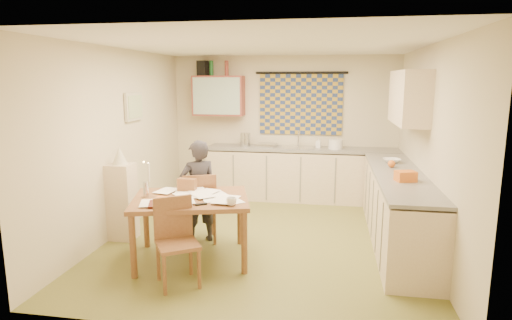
% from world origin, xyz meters
% --- Properties ---
extents(floor, '(4.00, 4.50, 0.02)m').
position_xyz_m(floor, '(0.00, 0.00, -0.01)').
color(floor, brown).
rests_on(floor, ground).
extents(ceiling, '(4.00, 4.50, 0.02)m').
position_xyz_m(ceiling, '(0.00, 0.00, 2.51)').
color(ceiling, white).
rests_on(ceiling, floor).
extents(wall_back, '(4.00, 0.02, 2.50)m').
position_xyz_m(wall_back, '(0.00, 2.26, 1.25)').
color(wall_back, beige).
rests_on(wall_back, floor).
extents(wall_front, '(4.00, 0.02, 2.50)m').
position_xyz_m(wall_front, '(0.00, -2.26, 1.25)').
color(wall_front, beige).
rests_on(wall_front, floor).
extents(wall_left, '(0.02, 4.50, 2.50)m').
position_xyz_m(wall_left, '(-2.01, 0.00, 1.25)').
color(wall_left, beige).
rests_on(wall_left, floor).
extents(wall_right, '(0.02, 4.50, 2.50)m').
position_xyz_m(wall_right, '(2.01, 0.00, 1.25)').
color(wall_right, beige).
rests_on(wall_right, floor).
extents(window_blind, '(1.45, 0.03, 1.05)m').
position_xyz_m(window_blind, '(0.30, 2.22, 1.65)').
color(window_blind, navy).
rests_on(window_blind, wall_back).
extents(curtain_rod, '(1.60, 0.04, 0.04)m').
position_xyz_m(curtain_rod, '(0.30, 2.20, 2.20)').
color(curtain_rod, black).
rests_on(curtain_rod, wall_back).
extents(wall_cabinet, '(0.90, 0.34, 0.70)m').
position_xyz_m(wall_cabinet, '(-1.15, 2.08, 1.80)').
color(wall_cabinet, brown).
rests_on(wall_cabinet, wall_back).
extents(wall_cabinet_glass, '(0.84, 0.02, 0.64)m').
position_xyz_m(wall_cabinet_glass, '(-1.15, 1.91, 1.80)').
color(wall_cabinet_glass, '#99B2A5').
rests_on(wall_cabinet_glass, wall_back).
extents(upper_cabinet_right, '(0.34, 1.30, 0.70)m').
position_xyz_m(upper_cabinet_right, '(1.83, 0.55, 1.85)').
color(upper_cabinet_right, beige).
rests_on(upper_cabinet_right, wall_right).
extents(framed_print, '(0.04, 0.50, 0.40)m').
position_xyz_m(framed_print, '(-1.97, 0.40, 1.70)').
color(framed_print, beige).
rests_on(framed_print, wall_left).
extents(print_canvas, '(0.01, 0.42, 0.32)m').
position_xyz_m(print_canvas, '(-1.95, 0.40, 1.70)').
color(print_canvas, silver).
rests_on(print_canvas, wall_left).
extents(counter_back, '(3.30, 0.62, 0.92)m').
position_xyz_m(counter_back, '(0.36, 1.95, 0.45)').
color(counter_back, beige).
rests_on(counter_back, floor).
extents(counter_right, '(0.62, 2.95, 0.92)m').
position_xyz_m(counter_right, '(1.70, 0.13, 0.45)').
color(counter_right, beige).
rests_on(counter_right, floor).
extents(stove, '(0.55, 0.55, 0.86)m').
position_xyz_m(stove, '(1.70, -0.98, 0.43)').
color(stove, white).
rests_on(stove, floor).
extents(sink, '(0.56, 0.46, 0.10)m').
position_xyz_m(sink, '(0.27, 1.95, 0.88)').
color(sink, silver).
rests_on(sink, counter_back).
extents(tap, '(0.04, 0.04, 0.28)m').
position_xyz_m(tap, '(0.28, 2.13, 1.06)').
color(tap, silver).
rests_on(tap, counter_back).
extents(dish_rack, '(0.39, 0.35, 0.06)m').
position_xyz_m(dish_rack, '(-0.26, 1.95, 0.95)').
color(dish_rack, silver).
rests_on(dish_rack, counter_back).
extents(kettle, '(0.21, 0.21, 0.24)m').
position_xyz_m(kettle, '(-0.65, 1.95, 1.04)').
color(kettle, silver).
rests_on(kettle, counter_back).
extents(mixing_bowl, '(0.30, 0.30, 0.16)m').
position_xyz_m(mixing_bowl, '(0.92, 1.95, 1.00)').
color(mixing_bowl, white).
rests_on(mixing_bowl, counter_back).
extents(soap_bottle, '(0.12, 0.12, 0.18)m').
position_xyz_m(soap_bottle, '(0.64, 2.00, 1.01)').
color(soap_bottle, white).
rests_on(soap_bottle, counter_back).
extents(bowl, '(0.32, 0.32, 0.06)m').
position_xyz_m(bowl, '(1.70, 0.82, 0.95)').
color(bowl, white).
rests_on(bowl, counter_right).
extents(orange_bag, '(0.26, 0.22, 0.12)m').
position_xyz_m(orange_bag, '(1.70, -0.33, 0.98)').
color(orange_bag, orange).
rests_on(orange_bag, counter_right).
extents(fruit_orange, '(0.10, 0.10, 0.10)m').
position_xyz_m(fruit_orange, '(1.65, 0.47, 0.97)').
color(fruit_orange, orange).
rests_on(fruit_orange, counter_right).
extents(speaker, '(0.18, 0.22, 0.26)m').
position_xyz_m(speaker, '(-1.43, 2.08, 2.28)').
color(speaker, black).
rests_on(speaker, wall_cabinet).
extents(bottle_green, '(0.09, 0.09, 0.26)m').
position_xyz_m(bottle_green, '(-1.28, 2.08, 2.28)').
color(bottle_green, '#195926').
rests_on(bottle_green, wall_cabinet).
extents(bottle_brown, '(0.07, 0.07, 0.26)m').
position_xyz_m(bottle_brown, '(-1.00, 2.08, 2.28)').
color(bottle_brown, brown).
rests_on(bottle_brown, wall_cabinet).
extents(dining_table, '(1.51, 1.29, 0.75)m').
position_xyz_m(dining_table, '(-0.73, -0.84, 0.38)').
color(dining_table, brown).
rests_on(dining_table, floor).
extents(chair_far, '(0.54, 0.54, 0.92)m').
position_xyz_m(chair_far, '(-0.81, -0.27, 0.28)').
color(chair_far, brown).
rests_on(chair_far, floor).
extents(chair_near, '(0.56, 0.56, 0.89)m').
position_xyz_m(chair_near, '(-0.68, -1.46, 0.28)').
color(chair_near, brown).
rests_on(chair_near, floor).
extents(person, '(0.79, 0.78, 1.34)m').
position_xyz_m(person, '(-0.82, -0.28, 0.67)').
color(person, black).
rests_on(person, floor).
extents(shelf_stand, '(0.32, 0.30, 1.01)m').
position_xyz_m(shelf_stand, '(-1.84, -0.35, 0.50)').
color(shelf_stand, beige).
rests_on(shelf_stand, floor).
extents(lampshade, '(0.20, 0.20, 0.22)m').
position_xyz_m(lampshade, '(-1.84, -0.35, 1.12)').
color(lampshade, beige).
rests_on(lampshade, shelf_stand).
extents(letter_rack, '(0.22, 0.11, 0.16)m').
position_xyz_m(letter_rack, '(-0.86, -0.59, 0.83)').
color(letter_rack, brown).
rests_on(letter_rack, dining_table).
extents(mug, '(0.20, 0.20, 0.09)m').
position_xyz_m(mug, '(-0.20, -1.07, 0.79)').
color(mug, white).
rests_on(mug, dining_table).
extents(magazine, '(0.37, 0.40, 0.03)m').
position_xyz_m(magazine, '(-1.08, -1.22, 0.76)').
color(magazine, maroon).
rests_on(magazine, dining_table).
extents(book, '(0.25, 0.31, 0.02)m').
position_xyz_m(book, '(-1.09, -1.04, 0.76)').
color(book, orange).
rests_on(book, dining_table).
extents(orange_box, '(0.13, 0.09, 0.04)m').
position_xyz_m(orange_box, '(-0.95, -1.22, 0.77)').
color(orange_box, orange).
rests_on(orange_box, dining_table).
extents(eyeglasses, '(0.13, 0.11, 0.02)m').
position_xyz_m(eyeglasses, '(-0.53, -1.11, 0.76)').
color(eyeglasses, black).
rests_on(eyeglasses, dining_table).
extents(candle_holder, '(0.08, 0.08, 0.18)m').
position_xyz_m(candle_holder, '(-1.24, -0.92, 0.84)').
color(candle_holder, silver).
rests_on(candle_holder, dining_table).
extents(candle, '(0.03, 0.03, 0.22)m').
position_xyz_m(candle, '(-1.21, -0.90, 1.04)').
color(candle, white).
rests_on(candle, dining_table).
extents(candle_flame, '(0.02, 0.02, 0.02)m').
position_xyz_m(candle_flame, '(-1.25, -0.92, 1.16)').
color(candle_flame, '#FFCC66').
rests_on(candle_flame, dining_table).
extents(papers, '(1.16, 0.96, 0.03)m').
position_xyz_m(papers, '(-0.66, -0.83, 0.76)').
color(papers, white).
rests_on(papers, dining_table).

